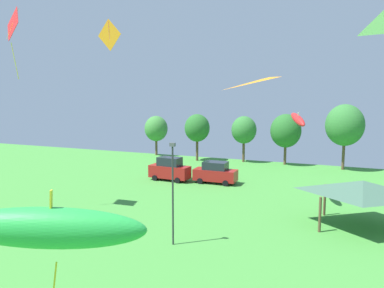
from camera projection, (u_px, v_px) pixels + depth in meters
name	position (u px, v px, depth m)	size (l,w,h in m)	color
kite_flying_1	(220.00, 116.00, 8.30)	(1.51, 1.76, 0.28)	orange
kite_flying_2	(298.00, 119.00, 35.12)	(2.07, 3.15, 1.44)	red
kite_flying_3	(13.00, 26.00, 32.34)	(2.54, 1.41, 5.76)	red
kite_flying_6	(109.00, 35.00, 42.24)	(3.21, 0.65, 3.26)	orange
kite_flying_8	(52.00, 228.00, 11.32)	(5.34, 3.42, 3.41)	green
parked_car_leftmost	(170.00, 169.00, 45.87)	(4.76, 2.15, 2.67)	maroon
parked_car_second_from_left	(215.00, 173.00, 44.52)	(4.71, 2.13, 2.40)	maroon
park_pavilion	(363.00, 187.00, 29.92)	(7.15, 5.49, 3.60)	brown
light_post_2	(173.00, 188.00, 26.54)	(0.36, 0.20, 6.84)	#2D2D33
treeline_tree_0	(156.00, 129.00, 63.20)	(3.59, 3.59, 6.16)	brown
treeline_tree_1	(197.00, 128.00, 58.18)	(3.61, 3.61, 6.74)	brown
treeline_tree_2	(244.00, 130.00, 57.22)	(3.52, 3.52, 6.52)	brown
treeline_tree_3	(286.00, 131.00, 55.17)	(4.16, 4.16, 6.94)	brown
treeline_tree_4	(345.00, 125.00, 51.53)	(4.83, 4.83, 8.40)	brown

